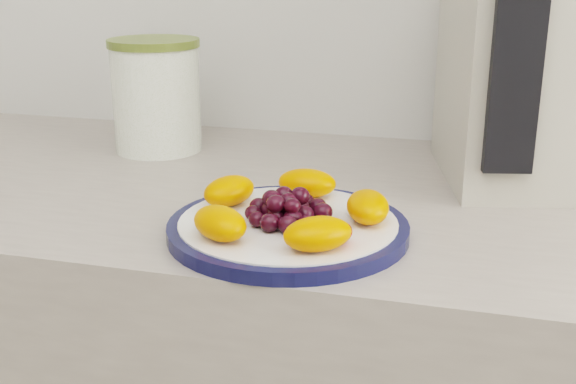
# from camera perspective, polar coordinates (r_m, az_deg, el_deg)

# --- Properties ---
(plate_rim) EXTENTS (0.26, 0.26, 0.01)m
(plate_rim) POSITION_cam_1_polar(r_m,az_deg,el_deg) (0.79, 0.00, -2.92)
(plate_rim) COLOR #0E123A
(plate_rim) RESTS_ON counter
(plate_face) EXTENTS (0.24, 0.24, 0.02)m
(plate_face) POSITION_cam_1_polar(r_m,az_deg,el_deg) (0.79, 0.00, -2.85)
(plate_face) COLOR white
(plate_face) RESTS_ON counter
(canister) EXTENTS (0.14, 0.14, 0.16)m
(canister) POSITION_cam_1_polar(r_m,az_deg,el_deg) (1.14, -10.34, 7.21)
(canister) COLOR #5B7425
(canister) RESTS_ON counter
(canister_lid) EXTENTS (0.15, 0.15, 0.01)m
(canister_lid) POSITION_cam_1_polar(r_m,az_deg,el_deg) (1.13, -10.59, 11.51)
(canister_lid) COLOR olive
(canister_lid) RESTS_ON canister
(appliance_body) EXTENTS (0.24, 0.30, 0.33)m
(appliance_body) POSITION_cam_1_polar(r_m,az_deg,el_deg) (1.02, 18.27, 10.23)
(appliance_body) COLOR #B3AC9B
(appliance_body) RESTS_ON counter
(appliance_panel) EXTENTS (0.06, 0.03, 0.25)m
(appliance_panel) POSITION_cam_1_polar(r_m,az_deg,el_deg) (0.87, 17.57, 9.40)
(appliance_panel) COLOR black
(appliance_panel) RESTS_ON appliance_body
(fruit_plate) EXTENTS (0.23, 0.22, 0.03)m
(fruit_plate) POSITION_cam_1_polar(r_m,az_deg,el_deg) (0.78, 0.10, -1.26)
(fruit_plate) COLOR #FF6900
(fruit_plate) RESTS_ON plate_face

